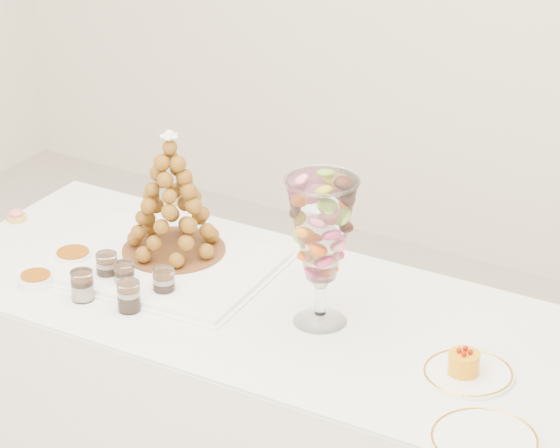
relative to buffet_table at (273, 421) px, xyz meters
The scene contains 15 objects.
buffet_table is the anchor object (origin of this frame).
lace_tray 0.50m from the buffet_table, behind, with size 0.56×0.42×0.02m, color white.
macaron_vase 0.60m from the buffet_table, ahead, with size 0.17×0.17×0.37m.
cake_plate 0.65m from the buffet_table, ahead, with size 0.21×0.21×0.01m, color white.
spare_plate 0.81m from the buffet_table, 21.54° to the right, with size 0.23×0.23×0.01m, color white.
pink_tart 0.94m from the buffet_table, behind, with size 0.05×0.05×0.03m.
verrine_a 0.59m from the buffet_table, 166.87° to the right, with size 0.06×0.06×0.07m, color white.
verrine_b 0.54m from the buffet_table, 162.98° to the right, with size 0.05×0.05×0.07m, color white.
verrine_c 0.47m from the buffet_table, 159.23° to the right, with size 0.06×0.06×0.08m, color white.
verrine_d 0.61m from the buffet_table, 153.19° to the right, with size 0.06×0.06×0.08m, color white.
verrine_e 0.52m from the buffet_table, 145.68° to the right, with size 0.06×0.06×0.08m, color white.
ramekin_back 0.68m from the buffet_table, behind, with size 0.10×0.10×0.03m, color white.
ramekin_front 0.71m from the buffet_table, 159.17° to the right, with size 0.09×0.09×0.03m, color white.
croquembouche 0.65m from the buffet_table, 165.95° to the left, with size 0.28×0.28×0.34m.
mousse_cake 0.66m from the buffet_table, ahead, with size 0.07×0.07×0.06m.
Camera 1 is at (1.49, -2.19, 2.31)m, focal length 85.00 mm.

